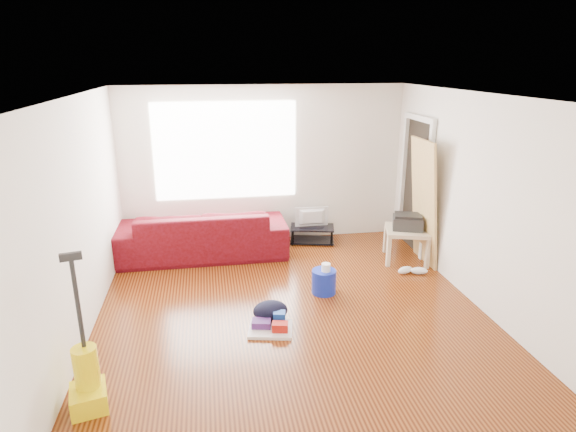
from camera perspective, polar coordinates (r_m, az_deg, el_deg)
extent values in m
cube|color=#401606|center=(5.83, 0.41, -11.26)|extent=(4.50, 5.00, 0.01)
cube|color=white|center=(5.10, 0.47, 14.09)|extent=(4.50, 5.00, 0.01)
cube|color=white|center=(7.72, -2.85, 6.03)|extent=(4.50, 0.01, 2.50)
cube|color=white|center=(3.10, 8.83, -13.20)|extent=(4.50, 0.01, 2.50)
cube|color=white|center=(5.42, -23.67, -0.70)|extent=(0.01, 5.00, 2.50)
cube|color=white|center=(6.12, 21.65, 1.58)|extent=(0.01, 5.00, 2.50)
cube|color=white|center=(7.61, -7.39, 7.64)|extent=(2.20, 0.01, 1.50)
cube|color=white|center=(7.22, 16.15, 2.45)|extent=(0.06, 0.08, 2.00)
cube|color=white|center=(8.02, 13.42, 4.17)|extent=(0.06, 0.08, 2.00)
cube|color=white|center=(7.43, 15.35, 11.13)|extent=(0.06, 0.98, 0.08)
cube|color=black|center=(7.63, 14.95, 3.36)|extent=(0.01, 0.86, 1.98)
imported|color=#410304|center=(7.51, -9.85, -4.56)|extent=(2.49, 0.97, 0.73)
cube|color=black|center=(7.92, 2.87, -2.86)|extent=(0.77, 0.55, 0.02)
cube|color=black|center=(7.85, 2.89, -1.36)|extent=(0.77, 0.55, 0.02)
cylinder|color=black|center=(7.74, 0.49, -2.56)|extent=(0.02, 0.02, 0.26)
cylinder|color=black|center=(8.06, 0.62, -1.72)|extent=(0.02, 0.02, 0.26)
cylinder|color=black|center=(7.73, 5.24, -2.65)|extent=(0.02, 0.02, 0.26)
cylinder|color=black|center=(8.05, 5.17, -1.80)|extent=(0.02, 0.02, 0.26)
imported|color=black|center=(7.79, 2.91, -0.18)|extent=(0.55, 0.07, 0.32)
cube|color=tan|center=(7.27, 13.93, -1.68)|extent=(0.75, 0.75, 0.05)
cube|color=tan|center=(7.08, 11.83, -4.22)|extent=(0.05, 0.05, 0.44)
cube|color=tan|center=(7.58, 11.52, -2.67)|extent=(0.05, 0.05, 0.44)
cube|color=tan|center=(7.15, 16.21, -4.34)|extent=(0.05, 0.05, 0.44)
cube|color=tan|center=(7.65, 15.60, -2.80)|extent=(0.05, 0.05, 0.44)
cube|color=#2A2A2A|center=(7.24, 14.00, -0.79)|extent=(0.51, 0.45, 0.18)
cube|color=black|center=(7.20, 14.07, 0.05)|extent=(0.46, 0.40, 0.04)
cylinder|color=#1126AD|center=(6.28, 4.24, -9.03)|extent=(0.39, 0.39, 0.31)
cylinder|color=white|center=(6.17, 4.48, -7.41)|extent=(0.11, 0.11, 0.10)
cube|color=silver|center=(5.45, -2.09, -13.27)|extent=(0.54, 0.47, 0.04)
cube|color=#AB160E|center=(5.36, -0.95, -13.00)|extent=(0.19, 0.15, 0.09)
cube|color=#441D60|center=(5.45, -3.18, -12.58)|extent=(0.23, 0.19, 0.08)
cube|color=#133DA0|center=(5.50, -1.03, -11.91)|extent=(0.15, 0.14, 0.13)
ellipsoid|color=black|center=(5.67, -2.09, -12.13)|extent=(0.42, 0.35, 0.22)
ellipsoid|color=white|center=(6.96, 13.71, -6.24)|extent=(0.27, 0.18, 0.10)
ellipsoid|color=white|center=(6.99, 15.26, -6.28)|extent=(0.26, 0.16, 0.10)
cube|color=yellow|center=(4.71, -22.53, -19.32)|extent=(0.36, 0.39, 0.19)
cylinder|color=yellow|center=(4.60, -22.82, -16.15)|extent=(0.21, 0.21, 0.37)
cylinder|color=black|center=(4.34, -23.65, -9.58)|extent=(0.04, 0.04, 0.78)
cube|color=black|center=(4.18, -24.37, -4.40)|extent=(0.17, 0.08, 0.06)
cube|color=tan|center=(7.43, 15.23, -5.21)|extent=(0.23, 0.73, 1.82)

